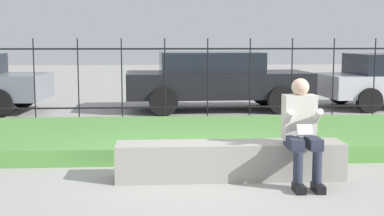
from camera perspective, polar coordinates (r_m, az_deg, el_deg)
ground_plane at (r=6.65m, az=1.35°, el=-7.57°), size 60.00×60.00×0.00m
stone_bench at (r=6.63m, az=4.07°, el=-5.82°), size 2.79×0.49×0.45m
person_seated_reader at (r=6.43m, az=11.59°, el=-1.99°), size 0.42×0.73×1.25m
grass_berm at (r=8.83m, az=0.09°, el=-3.07°), size 10.60×3.12×0.23m
iron_fence at (r=10.75m, az=-0.61°, el=3.07°), size 8.60×0.03×1.73m
car_parked_center at (r=12.97m, az=2.55°, el=3.09°), size 4.45×2.06×1.40m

